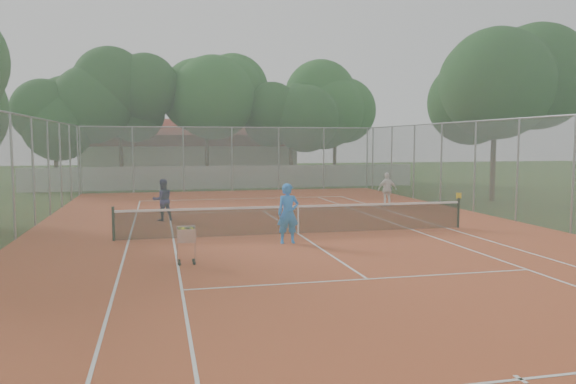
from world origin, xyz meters
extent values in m
plane|color=#1D390F|center=(0.00, 0.00, 0.00)|extent=(120.00, 120.00, 0.00)
cube|color=#BB4824|center=(0.00, 0.00, 0.01)|extent=(18.00, 34.00, 0.02)
cube|color=white|center=(0.00, 0.00, 0.02)|extent=(10.98, 23.78, 0.01)
cube|color=black|center=(0.00, 0.00, 0.51)|extent=(11.88, 0.10, 0.98)
cube|color=slate|center=(0.00, 0.00, 2.00)|extent=(18.00, 34.00, 4.00)
cube|color=silver|center=(0.00, 19.00, 0.75)|extent=(26.00, 0.30, 1.50)
cube|color=beige|center=(-2.00, 29.00, 2.20)|extent=(16.40, 9.00, 4.40)
cube|color=black|center=(0.00, 22.00, 5.00)|extent=(29.00, 19.00, 10.00)
imported|color=blue|center=(-0.72, -1.60, 0.93)|extent=(0.67, 0.45, 1.82)
imported|color=#1F1746|center=(-4.39, 4.25, 0.84)|extent=(0.93, 0.80, 1.63)
imported|color=white|center=(6.10, 6.82, 0.83)|extent=(0.97, 0.44, 1.62)
cube|color=silver|center=(-3.89, -3.88, 0.53)|extent=(0.64, 0.64, 1.01)
camera|label=1|loc=(-4.56, -18.07, 3.11)|focal=35.00mm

